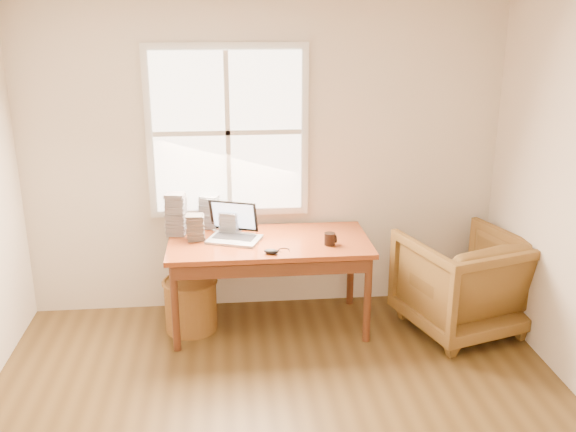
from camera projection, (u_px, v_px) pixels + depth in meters
name	position (u px, v px, depth m)	size (l,w,h in m)	color
room_shell	(286.00, 246.00, 3.38)	(4.04, 4.54, 2.64)	brown
desk	(269.00, 243.00, 5.12)	(1.60, 0.80, 0.04)	brown
armchair	(463.00, 282.00, 5.17)	(0.87, 0.89, 0.81)	brown
wicker_stool	(191.00, 305.00, 5.22)	(0.42, 0.42, 0.42)	brown
laptop	(234.00, 222.00, 5.05)	(0.43, 0.45, 0.32)	#A8ACAF
mouse	(271.00, 251.00, 4.82)	(0.11, 0.07, 0.04)	black
coffee_mug	(330.00, 239.00, 5.00)	(0.09, 0.09, 0.10)	black
cd_stack_a	(210.00, 212.00, 5.36)	(0.14, 0.13, 0.28)	silver
cd_stack_b	(195.00, 227.00, 5.09)	(0.13, 0.12, 0.21)	#27262B
cd_stack_c	(176.00, 214.00, 5.19)	(0.15, 0.14, 0.35)	#A0A2AE
cd_stack_d	(230.00, 222.00, 5.26)	(0.15, 0.13, 0.18)	silver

